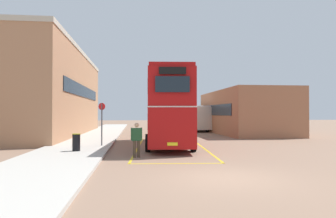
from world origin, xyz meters
The scene contains 10 objects.
ground_plane centered at (0.00, 14.40, 0.00)m, with size 135.60×135.60×0.00m, color #846651.
sidewalk_left centered at (-6.50, 16.80, 0.07)m, with size 4.00×57.60×0.14m, color #B2ADA3.
brick_building_left centered at (-11.09, 20.59, 4.09)m, with size 6.10×22.56×8.18m.
depot_building_right centered at (8.61, 21.46, 2.26)m, with size 6.28×14.41×4.52m.
double_decker_bus centered at (-0.78, 10.13, 2.51)m, with size 3.35×10.51×4.75m.
single_deck_bus centered at (3.76, 26.90, 1.64)m, with size 3.66×8.78×3.02m.
pedestrian_boarding centered at (-2.93, 4.93, 0.98)m, with size 0.55×0.33×1.69m.
litter_bin centered at (-6.13, 6.67, 0.61)m, with size 0.43×0.43×0.93m.
bus_stop_sign centered at (-5.08, 9.28, 1.74)m, with size 0.43×0.14×2.66m.
bay_marking_yellow centered at (-0.85, 8.20, 0.00)m, with size 5.07×12.66×0.01m.
Camera 1 is at (-2.97, -9.76, 2.16)m, focal length 32.02 mm.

